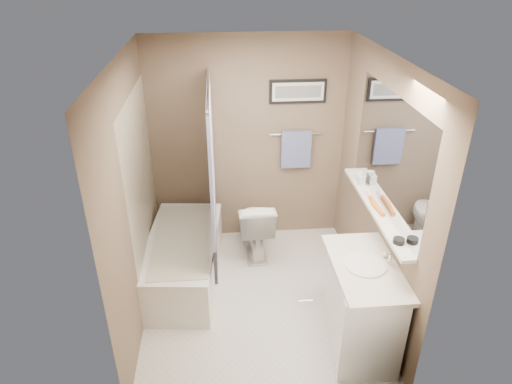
{
  "coord_description": "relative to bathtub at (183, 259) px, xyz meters",
  "views": [
    {
      "loc": [
        -0.33,
        -3.55,
        3.13
      ],
      "look_at": [
        0.0,
        0.15,
        1.15
      ],
      "focal_mm": 32.0,
      "sensor_mm": 36.0,
      "label": 1
    }
  ],
  "objects": [
    {
      "name": "ground",
      "position": [
        0.75,
        -0.4,
        -0.25
      ],
      "size": [
        2.5,
        2.5,
        0.0
      ],
      "primitive_type": "plane",
      "color": "silver",
      "rests_on": "ground"
    },
    {
      "name": "ceiling",
      "position": [
        0.75,
        -0.4,
        2.13
      ],
      "size": [
        2.2,
        2.5,
        0.04
      ],
      "primitive_type": "cube",
      "color": "white",
      "rests_on": "wall_back"
    },
    {
      "name": "wall_back",
      "position": [
        0.75,
        0.83,
        0.95
      ],
      "size": [
        2.2,
        0.04,
        2.4
      ],
      "primitive_type": "cube",
      "color": "brown",
      "rests_on": "ground"
    },
    {
      "name": "wall_front",
      "position": [
        0.75,
        -1.63,
        0.95
      ],
      "size": [
        2.2,
        0.04,
        2.4
      ],
      "primitive_type": "cube",
      "color": "brown",
      "rests_on": "ground"
    },
    {
      "name": "wall_left",
      "position": [
        -0.33,
        -0.4,
        0.95
      ],
      "size": [
        0.04,
        2.5,
        2.4
      ],
      "primitive_type": "cube",
      "color": "brown",
      "rests_on": "ground"
    },
    {
      "name": "wall_right",
      "position": [
        1.83,
        -0.4,
        0.95
      ],
      "size": [
        0.04,
        2.5,
        2.4
      ],
      "primitive_type": "cube",
      "color": "brown",
      "rests_on": "ground"
    },
    {
      "name": "tile_surround",
      "position": [
        -0.34,
        0.1,
        0.75
      ],
      "size": [
        0.02,
        1.55,
        2.0
      ],
      "primitive_type": "cube",
      "color": "beige",
      "rests_on": "wall_left"
    },
    {
      "name": "curtain_rod",
      "position": [
        0.35,
        0.1,
        1.8
      ],
      "size": [
        0.02,
        1.55,
        0.02
      ],
      "primitive_type": "cylinder",
      "rotation": [
        1.57,
        0.0,
        0.0
      ],
      "color": "silver",
      "rests_on": "wall_left"
    },
    {
      "name": "curtain_upper",
      "position": [
        0.35,
        0.1,
        1.15
      ],
      "size": [
        0.03,
        1.45,
        1.28
      ],
      "primitive_type": "cube",
      "color": "white",
      "rests_on": "curtain_rod"
    },
    {
      "name": "curtain_lower",
      "position": [
        0.35,
        0.1,
        0.33
      ],
      "size": [
        0.03,
        1.45,
        0.36
      ],
      "primitive_type": "cube",
      "color": "#28304B",
      "rests_on": "curtain_rod"
    },
    {
      "name": "mirror",
      "position": [
        1.84,
        -0.55,
        1.37
      ],
      "size": [
        0.02,
        1.6,
        1.0
      ],
      "primitive_type": "cube",
      "color": "silver",
      "rests_on": "wall_right"
    },
    {
      "name": "shelf",
      "position": [
        1.79,
        -0.55,
        0.85
      ],
      "size": [
        0.12,
        1.6,
        0.03
      ],
      "primitive_type": "cube",
      "color": "silver",
      "rests_on": "wall_right"
    },
    {
      "name": "towel_bar",
      "position": [
        1.3,
        0.81,
        1.05
      ],
      "size": [
        0.6,
        0.02,
        0.02
      ],
      "primitive_type": "cylinder",
      "rotation": [
        0.0,
        1.57,
        0.0
      ],
      "color": "silver",
      "rests_on": "wall_back"
    },
    {
      "name": "towel",
      "position": [
        1.3,
        0.79,
        0.87
      ],
      "size": [
        0.34,
        0.05,
        0.44
      ],
      "primitive_type": "cube",
      "color": "#8E9BCF",
      "rests_on": "towel_bar"
    },
    {
      "name": "art_frame",
      "position": [
        1.3,
        0.83,
        1.53
      ],
      "size": [
        0.62,
        0.02,
        0.26
      ],
      "primitive_type": "cube",
      "color": "black",
      "rests_on": "wall_back"
    },
    {
      "name": "art_mat",
      "position": [
        1.3,
        0.81,
        1.53
      ],
      "size": [
        0.56,
        0.0,
        0.2
      ],
      "primitive_type": "cube",
      "color": "white",
      "rests_on": "art_frame"
    },
    {
      "name": "art_image",
      "position": [
        1.3,
        0.81,
        1.53
      ],
      "size": [
        0.5,
        0.0,
        0.13
      ],
      "primitive_type": "cube",
      "color": "#595959",
      "rests_on": "art_mat"
    },
    {
      "name": "door",
      "position": [
        1.3,
        -1.65,
        0.75
      ],
      "size": [
        0.8,
        0.02,
        2.0
      ],
      "primitive_type": "cube",
      "color": "silver",
      "rests_on": "wall_front"
    },
    {
      "name": "door_handle",
      "position": [
        0.97,
        -1.59,
        0.75
      ],
      "size": [
        0.1,
        0.02,
        0.02
      ],
      "primitive_type": "cylinder",
      "rotation": [
        0.0,
        1.57,
        0.0
      ],
      "color": "silver",
      "rests_on": "door"
    },
    {
      "name": "bathtub",
      "position": [
        0.0,
        0.0,
        0.0
      ],
      "size": [
        0.84,
        1.56,
        0.5
      ],
      "primitive_type": "cube",
      "rotation": [
        0.0,
        0.0,
        -0.1
      ],
      "color": "white",
      "rests_on": "ground"
    },
    {
      "name": "tub_rim",
      "position": [
        0.0,
        0.0,
        0.25
      ],
      "size": [
        0.56,
        1.36,
        0.02
      ],
      "primitive_type": "cube",
      "color": "beige",
      "rests_on": "bathtub"
    },
    {
      "name": "toilet",
      "position": [
        0.79,
        0.42,
        0.11
      ],
      "size": [
        0.43,
        0.71,
        0.71
      ],
      "primitive_type": "imported",
      "rotation": [
        0.0,
        0.0,
        3.18
      ],
      "color": "white",
      "rests_on": "ground"
    },
    {
      "name": "vanity",
      "position": [
        1.6,
        -1.03,
        0.15
      ],
      "size": [
        0.58,
        0.94,
        0.8
      ],
      "primitive_type": "cube",
      "rotation": [
        0.0,
        0.0,
        -0.1
      ],
      "color": "white",
      "rests_on": "ground"
    },
    {
      "name": "countertop",
      "position": [
        1.59,
        -1.03,
        0.57
      ],
      "size": [
        0.54,
        0.96,
        0.04
      ],
      "primitive_type": "cube",
      "color": "silver",
      "rests_on": "vanity"
    },
    {
      "name": "sink_basin",
      "position": [
        1.58,
        -1.03,
        0.6
      ],
      "size": [
        0.34,
        0.34,
        0.01
      ],
      "primitive_type": "cylinder",
      "color": "white",
      "rests_on": "countertop"
    },
    {
      "name": "faucet_spout",
      "position": [
        1.78,
        -1.03,
        0.64
      ],
      "size": [
        0.02,
        0.02,
        0.1
      ],
      "primitive_type": "cylinder",
      "color": "white",
      "rests_on": "countertop"
    },
    {
      "name": "faucet_knob",
      "position": [
        1.78,
        -0.93,
        0.62
      ],
      "size": [
        0.05,
        0.05,
        0.05
      ],
      "primitive_type": "sphere",
      "color": "white",
      "rests_on": "countertop"
    },
    {
      "name": "candle_bowl_near",
      "position": [
        1.79,
        -1.13,
        0.89
      ],
      "size": [
        0.09,
        0.09,
        0.04
      ],
      "primitive_type": "cylinder",
      "color": "black",
      "rests_on": "shelf"
    },
    {
      "name": "hair_brush_front",
      "position": [
        1.79,
        -0.63,
        0.89
      ],
      "size": [
        0.06,
        0.22,
        0.04
      ],
      "primitive_type": "cylinder",
      "rotation": [
        1.57,
        0.0,
        0.1
      ],
      "color": "orange",
      "rests_on": "shelf"
    },
    {
      "name": "hair_brush_back",
      "position": [
        1.79,
        -0.53,
        0.89
      ],
      "size": [
        0.05,
        0.22,
        0.04
      ],
      "primitive_type": "cylinder",
      "rotation": [
        1.57,
        0.0,
        0.02
      ],
      "color": "#C75B1C",
      "rests_on": "shelf"
    },
    {
      "name": "pink_comb",
      "position": [
        1.79,
        -0.35,
        0.87
      ],
      "size": [
        0.04,
        0.16,
        0.01
      ],
      "primitive_type": "cube",
      "rotation": [
        0.0,
        0.0,
        0.08
      ],
      "color": "pink",
      "rests_on": "shelf"
    },
    {
      "name": "glass_jar",
      "position": [
        1.79,
        -0.05,
        0.92
      ],
      "size": [
        0.08,
        0.08,
        0.1
      ],
      "primitive_type": "cylinder",
      "color": "white",
      "rests_on": "shelf"
    },
    {
      "name": "soap_bottle",
      "position": [
        1.79,
        -0.12,
        0.94
      ],
      "size": [
        0.06,
        0.07,
        0.14
      ],
      "primitive_type": "imported",
      "rotation": [
        0.0,
        0.0,
        0.0
      ],
      "color": "#999999",
      "rests_on": "shelf"
    }
  ]
}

